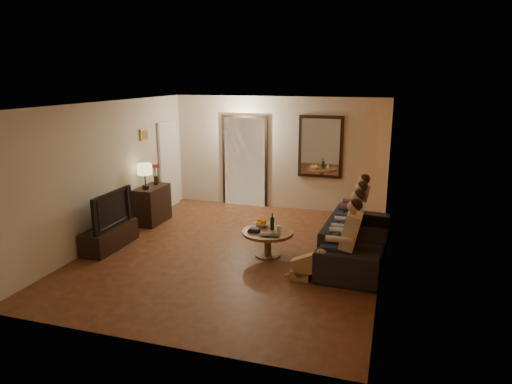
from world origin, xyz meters
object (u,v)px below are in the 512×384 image
(wine_bottle, at_px, (272,221))
(tv, at_px, (107,209))
(dresser, at_px, (152,205))
(sofa, at_px, (357,239))
(bowl, at_px, (262,225))
(person_d, at_px, (356,210))
(tv_stand, at_px, (110,237))
(coffee_table, at_px, (268,243))
(laptop, at_px, (269,236))
(person_a, at_px, (346,243))
(table_lamp, at_px, (145,176))
(person_c, at_px, (353,220))
(dog, at_px, (307,263))
(person_b, at_px, (350,231))

(wine_bottle, bearing_deg, tv, -168.86)
(dresser, bearing_deg, tv, -90.00)
(sofa, relative_size, bowl, 9.60)
(dresser, bearing_deg, person_d, 1.58)
(bowl, bearing_deg, person_d, 32.20)
(dresser, relative_size, bowl, 3.39)
(tv_stand, bearing_deg, tv, 90.00)
(coffee_table, xyz_separation_m, laptop, (0.10, -0.28, 0.24))
(person_a, xyz_separation_m, laptop, (-1.29, 0.31, -0.14))
(table_lamp, xyz_separation_m, person_d, (4.24, 0.34, -0.45))
(person_c, bearing_deg, wine_bottle, -159.25)
(table_lamp, bearing_deg, wine_bottle, -14.82)
(laptop, bearing_deg, person_d, 43.38)
(person_c, height_order, coffee_table, person_c)
(person_a, bearing_deg, dog, -160.39)
(wine_bottle, bearing_deg, laptop, -82.50)
(table_lamp, bearing_deg, person_d, 4.54)
(dog, xyz_separation_m, laptop, (-0.73, 0.51, 0.18))
(coffee_table, bearing_deg, dresser, 159.13)
(sofa, relative_size, person_a, 2.07)
(dog, height_order, coffee_table, dog)
(person_d, height_order, bowl, person_d)
(sofa, distance_m, person_a, 0.94)
(tv, bearing_deg, dresser, 0.00)
(table_lamp, xyz_separation_m, sofa, (4.34, -0.56, -0.69))
(person_c, height_order, wine_bottle, person_c)
(person_c, distance_m, bowl, 1.62)
(tv_stand, bearing_deg, dog, -4.93)
(sofa, xyz_separation_m, person_d, (-0.10, 0.90, 0.24))
(table_lamp, height_order, wine_bottle, table_lamp)
(person_d, bearing_deg, person_b, -90.00)
(person_d, height_order, wine_bottle, person_d)
(dresser, height_order, person_c, person_c)
(person_b, relative_size, dog, 2.14)
(table_lamp, bearing_deg, sofa, -7.39)
(dresser, bearing_deg, person_b, -14.32)
(person_a, xyz_separation_m, person_c, (0.00, 1.20, 0.00))
(sofa, bearing_deg, tv, 103.23)
(tv, bearing_deg, bowl, -75.50)
(person_a, bearing_deg, wine_bottle, 152.54)
(person_a, height_order, person_b, same)
(tv, relative_size, person_b, 0.95)
(dresser, distance_m, coffee_table, 3.06)
(dresser, distance_m, wine_bottle, 3.08)
(dog, distance_m, coffee_table, 1.15)
(bowl, xyz_separation_m, laptop, (0.28, -0.50, -0.02))
(table_lamp, xyz_separation_m, wine_bottle, (2.91, -0.77, -0.45))
(sofa, xyz_separation_m, bowl, (-1.67, -0.09, 0.12))
(person_c, distance_m, coffee_table, 1.56)
(person_d, relative_size, laptop, 3.65)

